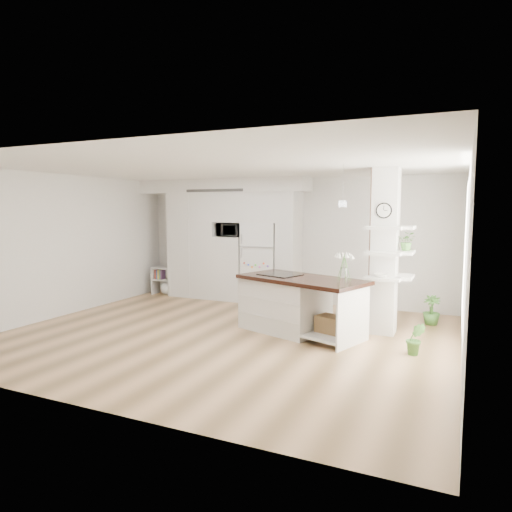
% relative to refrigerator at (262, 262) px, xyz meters
% --- Properties ---
extents(floor, '(7.00, 6.00, 0.01)m').
position_rel_refrigerator_xyz_m(floor, '(0.53, -2.68, -0.88)').
color(floor, tan).
rests_on(floor, ground).
extents(room, '(7.04, 6.04, 2.72)m').
position_rel_refrigerator_xyz_m(room, '(0.53, -2.68, 0.98)').
color(room, white).
rests_on(room, ground).
extents(cabinet_wall, '(4.00, 0.71, 2.70)m').
position_rel_refrigerator_xyz_m(cabinet_wall, '(-0.92, -0.01, 0.63)').
color(cabinet_wall, silver).
rests_on(cabinet_wall, floor).
extents(refrigerator, '(0.78, 0.69, 1.75)m').
position_rel_refrigerator_xyz_m(refrigerator, '(0.00, 0.00, 0.00)').
color(refrigerator, white).
rests_on(refrigerator, floor).
extents(column, '(0.69, 0.90, 2.70)m').
position_rel_refrigerator_xyz_m(column, '(2.90, -1.55, 0.48)').
color(column, silver).
rests_on(column, floor).
extents(window, '(0.00, 2.40, 2.40)m').
position_rel_refrigerator_xyz_m(window, '(4.00, -2.38, 0.62)').
color(window, white).
rests_on(window, room).
extents(pendant_light, '(0.12, 0.12, 0.10)m').
position_rel_refrigerator_xyz_m(pendant_light, '(2.23, -2.53, 1.24)').
color(pendant_light, white).
rests_on(pendant_light, room).
extents(kitchen_island, '(2.29, 1.62, 1.50)m').
position_rel_refrigerator_xyz_m(kitchen_island, '(1.40, -2.02, -0.39)').
color(kitchen_island, silver).
rests_on(kitchen_island, floor).
extents(bookshelf, '(0.56, 0.33, 0.66)m').
position_rel_refrigerator_xyz_m(bookshelf, '(-2.45, -0.18, -0.59)').
color(bookshelf, silver).
rests_on(bookshelf, floor).
extents(floor_plant_a, '(0.29, 0.24, 0.47)m').
position_rel_refrigerator_xyz_m(floor_plant_a, '(3.43, -2.48, -0.64)').
color(floor_plant_a, '#437C31').
rests_on(floor_plant_a, floor).
extents(floor_plant_b, '(0.29, 0.29, 0.52)m').
position_rel_refrigerator_xyz_m(floor_plant_b, '(3.52, -0.58, -0.62)').
color(floor_plant_b, '#437C31').
rests_on(floor_plant_b, floor).
extents(microwave, '(0.54, 0.37, 0.30)m').
position_rel_refrigerator_xyz_m(microwave, '(-0.75, -0.06, 0.69)').
color(microwave, '#2D2D2D').
rests_on(microwave, cabinet_wall).
extents(shelf_plant, '(0.27, 0.23, 0.30)m').
position_rel_refrigerator_xyz_m(shelf_plant, '(3.15, -1.38, 0.65)').
color(shelf_plant, '#437C31').
rests_on(shelf_plant, column).
extents(decor_bowl, '(0.22, 0.22, 0.05)m').
position_rel_refrigerator_xyz_m(decor_bowl, '(2.82, -1.78, 0.13)').
color(decor_bowl, white).
rests_on(decor_bowl, column).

